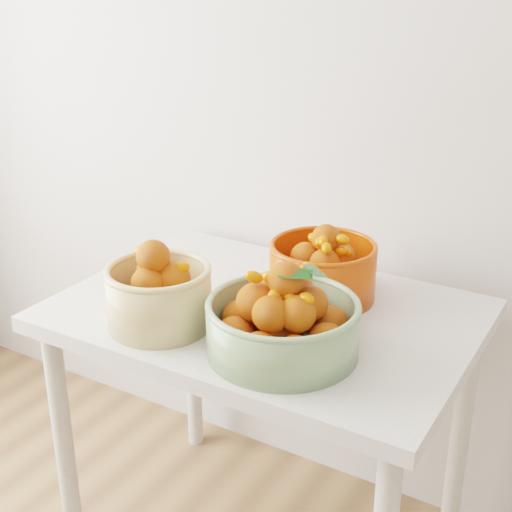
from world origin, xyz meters
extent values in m
cube|color=silver|center=(0.00, 2.00, 1.35)|extent=(4.00, 0.04, 2.70)
cube|color=silver|center=(-0.36, 1.60, 0.73)|extent=(1.00, 0.70, 0.04)
cylinder|color=silver|center=(-0.80, 1.31, 0.35)|extent=(0.05, 0.05, 0.71)
cylinder|color=silver|center=(-0.80, 1.89, 0.35)|extent=(0.05, 0.05, 0.71)
cylinder|color=silver|center=(0.08, 1.89, 0.35)|extent=(0.05, 0.05, 0.71)
cylinder|color=#DDBD7C|center=(-0.53, 1.40, 0.82)|extent=(0.32, 0.32, 0.14)
torus|color=#DDBD7C|center=(-0.53, 1.40, 0.89)|extent=(0.32, 0.32, 0.02)
sphere|color=#D1660C|center=(-0.47, 1.40, 0.81)|extent=(0.08, 0.08, 0.08)
sphere|color=#D1660C|center=(-0.51, 1.46, 0.81)|extent=(0.08, 0.08, 0.08)
sphere|color=#D1660C|center=(-0.58, 1.44, 0.81)|extent=(0.09, 0.09, 0.09)
sphere|color=#E95311|center=(-0.58, 1.36, 0.81)|extent=(0.08, 0.08, 0.08)
sphere|color=#E95311|center=(-0.51, 1.34, 0.81)|extent=(0.08, 0.08, 0.08)
sphere|color=#E95311|center=(-0.53, 1.40, 0.81)|extent=(0.08, 0.08, 0.08)
sphere|color=#E95311|center=(-0.50, 1.42, 0.87)|extent=(0.08, 0.08, 0.08)
sphere|color=#E95311|center=(-0.56, 1.42, 0.87)|extent=(0.08, 0.08, 0.08)
sphere|color=#E95311|center=(-0.53, 1.37, 0.87)|extent=(0.07, 0.07, 0.07)
sphere|color=#E95311|center=(-0.54, 1.40, 0.92)|extent=(0.08, 0.08, 0.08)
ellipsoid|color=#EF5604|center=(-0.54, 1.38, 0.91)|extent=(0.04, 0.05, 0.04)
ellipsoid|color=#EF5604|center=(-0.48, 1.42, 0.90)|extent=(0.05, 0.04, 0.04)
ellipsoid|color=#EF5604|center=(-0.58, 1.40, 0.93)|extent=(0.04, 0.03, 0.04)
ellipsoid|color=#EF5604|center=(-0.52, 1.40, 0.91)|extent=(0.05, 0.04, 0.03)
ellipsoid|color=#EF5604|center=(-0.56, 1.43, 0.89)|extent=(0.05, 0.05, 0.04)
cylinder|color=#81A270|center=(-0.22, 1.43, 0.81)|extent=(0.38, 0.38, 0.11)
torus|color=#81A270|center=(-0.22, 1.43, 0.86)|extent=(0.38, 0.38, 0.02)
sphere|color=#E95311|center=(-0.12, 1.43, 0.80)|extent=(0.09, 0.09, 0.09)
sphere|color=#E95311|center=(-0.15, 1.51, 0.80)|extent=(0.09, 0.09, 0.09)
sphere|color=#E95311|center=(-0.23, 1.54, 0.80)|extent=(0.09, 0.09, 0.09)
sphere|color=#E95311|center=(-0.30, 1.51, 0.80)|extent=(0.08, 0.08, 0.08)
sphere|color=#E95311|center=(-0.33, 1.43, 0.80)|extent=(0.09, 0.09, 0.09)
sphere|color=#E95311|center=(-0.30, 1.36, 0.80)|extent=(0.08, 0.08, 0.08)
sphere|color=#E95311|center=(-0.22, 1.33, 0.80)|extent=(0.08, 0.08, 0.08)
sphere|color=#E95311|center=(-0.15, 1.36, 0.80)|extent=(0.08, 0.08, 0.08)
sphere|color=#E95311|center=(-0.22, 1.43, 0.80)|extent=(0.08, 0.08, 0.08)
sphere|color=#E95311|center=(-0.17, 1.46, 0.87)|extent=(0.07, 0.07, 0.07)
sphere|color=#E95311|center=(-0.22, 1.49, 0.87)|extent=(0.08, 0.08, 0.08)
sphere|color=#E95311|center=(-0.27, 1.46, 0.87)|extent=(0.08, 0.08, 0.08)
sphere|color=#E95311|center=(-0.27, 1.41, 0.87)|extent=(0.09, 0.09, 0.09)
sphere|color=#E95311|center=(-0.22, 1.38, 0.87)|extent=(0.08, 0.08, 0.08)
sphere|color=#E95311|center=(-0.17, 1.40, 0.87)|extent=(0.08, 0.08, 0.08)
sphere|color=#E95311|center=(-0.22, 1.44, 0.92)|extent=(0.08, 0.08, 0.08)
ellipsoid|color=#EF5604|center=(-0.16, 1.42, 0.90)|extent=(0.05, 0.04, 0.03)
ellipsoid|color=#EF5604|center=(-0.26, 1.44, 0.92)|extent=(0.04, 0.03, 0.04)
ellipsoid|color=#EF5604|center=(-0.28, 1.40, 0.93)|extent=(0.05, 0.04, 0.04)
ellipsoid|color=#EF5604|center=(-0.22, 1.43, 0.92)|extent=(0.03, 0.05, 0.04)
ellipsoid|color=#EF5604|center=(-0.23, 1.50, 0.92)|extent=(0.04, 0.04, 0.04)
ellipsoid|color=#EF5604|center=(-0.22, 1.44, 0.90)|extent=(0.03, 0.04, 0.04)
ellipsoid|color=#EF5604|center=(-0.23, 1.48, 0.89)|extent=(0.04, 0.05, 0.04)
ellipsoid|color=#EF5604|center=(-0.22, 1.42, 0.89)|extent=(0.04, 0.05, 0.04)
ellipsoid|color=#EF5604|center=(-0.20, 1.42, 0.90)|extent=(0.05, 0.05, 0.04)
ellipsoid|color=#EF5604|center=(-0.23, 1.43, 0.90)|extent=(0.05, 0.03, 0.04)
ellipsoid|color=#EF5604|center=(-0.23, 1.40, 0.90)|extent=(0.03, 0.05, 0.04)
ellipsoid|color=#EF5604|center=(-0.25, 1.50, 0.91)|extent=(0.04, 0.05, 0.04)
ellipsoid|color=#EF5604|center=(-0.20, 1.49, 0.93)|extent=(0.04, 0.05, 0.03)
ellipsoid|color=#EF5604|center=(-0.26, 1.46, 0.89)|extent=(0.05, 0.05, 0.04)
cylinder|color=red|center=(-0.27, 1.73, 0.82)|extent=(0.29, 0.29, 0.14)
torus|color=red|center=(-0.27, 1.73, 0.89)|extent=(0.29, 0.29, 0.01)
sphere|color=#E95311|center=(-0.19, 1.73, 0.80)|extent=(0.08, 0.08, 0.08)
sphere|color=#E95311|center=(-0.23, 1.80, 0.80)|extent=(0.07, 0.07, 0.07)
sphere|color=#E95311|center=(-0.31, 1.80, 0.80)|extent=(0.07, 0.07, 0.07)
sphere|color=#E95311|center=(-0.35, 1.73, 0.80)|extent=(0.07, 0.07, 0.07)
sphere|color=#E95311|center=(-0.31, 1.66, 0.80)|extent=(0.07, 0.07, 0.07)
sphere|color=#E95311|center=(-0.23, 1.66, 0.80)|extent=(0.08, 0.08, 0.08)
sphere|color=#E95311|center=(-0.27, 1.73, 0.80)|extent=(0.07, 0.07, 0.07)
sphere|color=#E95311|center=(-0.24, 1.75, 0.86)|extent=(0.07, 0.07, 0.07)
sphere|color=#E95311|center=(-0.29, 1.77, 0.86)|extent=(0.07, 0.07, 0.07)
sphere|color=#E95311|center=(-0.31, 1.71, 0.86)|extent=(0.07, 0.07, 0.07)
sphere|color=#E95311|center=(-0.25, 1.69, 0.86)|extent=(0.08, 0.08, 0.08)
sphere|color=#E95311|center=(-0.27, 1.73, 0.91)|extent=(0.07, 0.07, 0.07)
ellipsoid|color=#EF5604|center=(-0.27, 1.73, 0.89)|extent=(0.04, 0.03, 0.03)
ellipsoid|color=#EF5604|center=(-0.30, 1.79, 0.88)|extent=(0.04, 0.04, 0.03)
ellipsoid|color=#EF5604|center=(-0.26, 1.69, 0.92)|extent=(0.04, 0.05, 0.04)
ellipsoid|color=#EF5604|center=(-0.26, 1.73, 0.88)|extent=(0.04, 0.03, 0.03)
ellipsoid|color=#EF5604|center=(-0.30, 1.73, 0.90)|extent=(0.04, 0.03, 0.04)
ellipsoid|color=#EF5604|center=(-0.27, 1.73, 0.91)|extent=(0.04, 0.04, 0.03)
ellipsoid|color=#EF5604|center=(-0.22, 1.72, 0.92)|extent=(0.04, 0.03, 0.03)
ellipsoid|color=#EF5604|center=(-0.25, 1.73, 0.89)|extent=(0.04, 0.03, 0.04)
ellipsoid|color=#EF5604|center=(-0.27, 1.70, 0.91)|extent=(0.03, 0.04, 0.03)
ellipsoid|color=#EF5604|center=(-0.22, 1.73, 0.88)|extent=(0.04, 0.03, 0.04)
ellipsoid|color=#EF5604|center=(-0.24, 1.67, 0.91)|extent=(0.04, 0.05, 0.04)
ellipsoid|color=#EF5604|center=(-0.27, 1.74, 0.92)|extent=(0.03, 0.04, 0.03)
ellipsoid|color=#EF5604|center=(-0.22, 1.72, 0.89)|extent=(0.04, 0.03, 0.04)
camera|label=1|loc=(0.41, 0.25, 1.53)|focal=50.00mm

